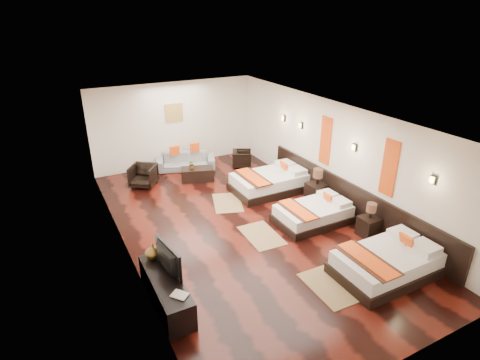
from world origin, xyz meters
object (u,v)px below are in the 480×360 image
coffee_table (198,174)px  table_plant (192,164)px  nightstand_b (317,191)px  figurine (153,251)px  nightstand_a (369,224)px  book (176,299)px  bed_near (387,263)px  tv_console (166,291)px  armchair_right (242,159)px  sofa (186,161)px  armchair_left (143,176)px  bed_far (270,182)px  bed_mid (314,213)px  tv (163,259)px

coffee_table → table_plant: bearing=156.9°
nightstand_b → figurine: (-4.94, -1.31, 0.36)m
nightstand_a → book: nightstand_a is taller
bed_near → tv_console: bed_near is taller
armchair_right → sofa: bearing=96.5°
tv_console → book: (0.00, -0.62, 0.29)m
book → armchair_left: 5.99m
bed_far → sofa: (-1.60, 2.76, -0.00)m
nightstand_b → bed_near: bearing=-103.0°
bed_mid → nightstand_a: bearing=-55.9°
armchair_right → nightstand_a: bearing=-145.6°
tv_console → book: size_ratio=6.54×
book → coffee_table: book is taller
bed_mid → coffee_table: bed_mid is taller
armchair_left → armchair_right: bearing=36.4°
tv_console → tv: (0.05, 0.18, 0.55)m
bed_far → book: 5.70m
sofa → tv: bearing=-94.3°
book → table_plant: (2.45, 5.61, -0.03)m
sofa → armchair_left: bearing=-137.1°
tv → nightstand_a: bearing=-99.9°
nightstand_a → sofa: size_ratio=0.44×
bed_near → nightstand_b: 3.33m
figurine → coffee_table: (2.59, 4.24, -0.51)m
sofa → armchair_left: (-1.60, -0.70, 0.05)m
sofa → armchair_right: size_ratio=3.04×
nightstand_b → tv_console: (-4.94, -2.00, -0.07)m
nightstand_b → figurine: 5.13m
bed_far → coffee_table: (-1.60, 1.71, -0.08)m
nightstand_a → coffee_table: bearing=115.6°
book → figurine: figurine is taller
sofa → nightstand_a: bearing=-49.1°
figurine → armchair_left: (0.99, 4.59, -0.38)m
tv_console → table_plant: 5.57m
bed_far → bed_mid: bearing=-90.1°
nightstand_b → armchair_left: (-3.95, 3.28, -0.01)m
bed_far → figurine: figurine is taller
nightstand_b → sofa: 4.62m
tv → armchair_left: 5.22m
nightstand_b → tv: bearing=-159.6°
nightstand_a → sofa: nightstand_a is taller
armchair_left → armchair_right: (3.36, 0.00, -0.05)m
armchair_left → armchair_right: 3.37m
bed_near → nightstand_b: nightstand_b is taller
tv → book: size_ratio=3.47×
bed_far → table_plant: size_ratio=7.88×
table_plant → bed_far: bearing=-45.4°
table_plant → coffee_table: bearing=-23.1°
tv_console → tv: size_ratio=1.89×
armchair_right → table_plant: bearing=126.8°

